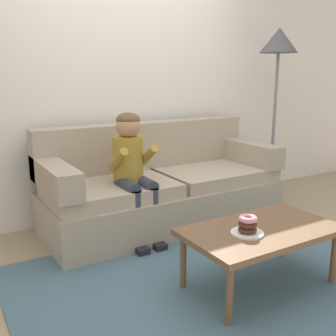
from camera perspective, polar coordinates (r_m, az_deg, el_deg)
The scene contains 12 objects.
ground at distance 3.17m, azimuth 4.59°, elevation -13.11°, with size 10.00×10.00×0.00m, color #9E896B.
wall_back at distance 4.06m, azimuth -6.88°, elevation 13.11°, with size 8.00×0.10×2.80m, color silver.
area_rug at distance 2.99m, azimuth 7.47°, elevation -14.77°, with size 2.86×1.84×0.01m, color #476675.
couch at distance 3.79m, azimuth -0.98°, elevation -3.03°, with size 2.23×0.90×0.95m.
coffee_table at distance 2.73m, azimuth 13.20°, elevation -9.22°, with size 1.03×0.60×0.42m.
person_child at distance 3.34m, azimuth -5.18°, elevation 0.51°, with size 0.34×0.58×1.10m.
plate at distance 2.60m, azimuth 11.31°, elevation -9.16°, with size 0.21×0.21×0.01m, color white.
donut at distance 2.59m, azimuth 11.34°, elevation -8.65°, with size 0.12×0.12×0.04m, color #422619.
donut_second at distance 2.58m, azimuth 11.37°, elevation -7.90°, with size 0.12×0.12×0.04m, color #422619.
donut_third at distance 2.56m, azimuth 11.41°, elevation -7.15°, with size 0.12×0.12×0.04m, color pink.
toy_controller at distance 3.56m, azimuth 10.75°, elevation -9.77°, with size 0.23×0.09×0.05m.
floor_lamp at distance 4.63m, azimuth 15.57°, elevation 15.58°, with size 0.41×0.41×1.90m.
Camera 1 is at (-1.67, -2.30, 1.41)m, focal length 42.39 mm.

